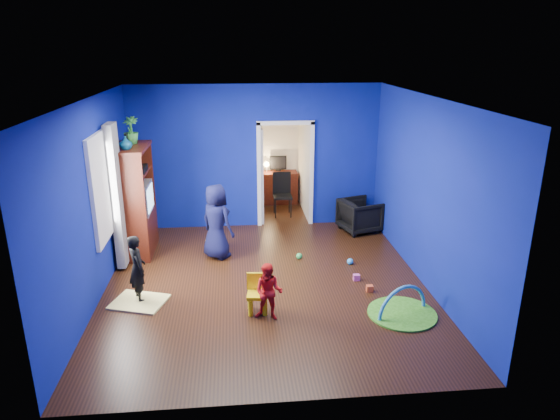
{
  "coord_description": "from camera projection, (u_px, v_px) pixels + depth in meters",
  "views": [
    {
      "loc": [
        -0.45,
        -7.12,
        3.64
      ],
      "look_at": [
        0.27,
        0.4,
        1.11
      ],
      "focal_mm": 32.0,
      "sensor_mm": 36.0,
      "label": 1
    }
  ],
  "objects": [
    {
      "name": "wall_back",
      "position": [
        256.0,
        157.0,
        10.06
      ],
      "size": [
        5.0,
        0.02,
        2.9
      ],
      "primitive_type": "cube",
      "color": "navy",
      "rests_on": "floor"
    },
    {
      "name": "ceiling",
      "position": [
        264.0,
        99.0,
        7.0
      ],
      "size": [
        5.0,
        5.5,
        0.01
      ],
      "primitive_type": "cube",
      "color": "white",
      "rests_on": "wall_back"
    },
    {
      "name": "potted_plant",
      "position": [
        131.0,
        130.0,
        8.69
      ],
      "size": [
        0.29,
        0.29,
        0.47
      ],
      "primitive_type": "imported",
      "rotation": [
        0.0,
        0.0,
        -0.11
      ],
      "color": "green",
      "rests_on": "tv_armoire"
    },
    {
      "name": "hopper_ball",
      "position": [
        215.0,
        242.0,
        9.11
      ],
      "size": [
        0.37,
        0.37,
        0.37
      ],
      "primitive_type": "sphere",
      "color": "yellow",
      "rests_on": "floor"
    },
    {
      "name": "armchair",
      "position": [
        360.0,
        215.0,
        10.08
      ],
      "size": [
        0.91,
        0.89,
        0.66
      ],
      "primitive_type": "imported",
      "rotation": [
        0.0,
        0.0,
        1.88
      ],
      "color": "black",
      "rests_on": "floor"
    },
    {
      "name": "desk_lamp",
      "position": [
        266.0,
        164.0,
        11.73
      ],
      "size": [
        0.14,
        0.14,
        0.14
      ],
      "primitive_type": "sphere",
      "color": "#FFD88C",
      "rests_on": "study_desk"
    },
    {
      "name": "child_black",
      "position": [
        137.0,
        268.0,
        7.29
      ],
      "size": [
        0.39,
        0.44,
        1.02
      ],
      "primitive_type": "imported",
      "rotation": [
        0.0,
        0.0,
        2.04
      ],
      "color": "black",
      "rests_on": "floor"
    },
    {
      "name": "vase",
      "position": [
        126.0,
        143.0,
        8.24
      ],
      "size": [
        0.28,
        0.28,
        0.22
      ],
      "primitive_type": "imported",
      "rotation": [
        0.0,
        0.0,
        -0.4
      ],
      "color": "#0C5D62",
      "rests_on": "tv_armoire"
    },
    {
      "name": "book_shelf",
      "position": [
        278.0,
        117.0,
        11.46
      ],
      "size": [
        0.88,
        0.24,
        0.04
      ],
      "primitive_type": "cube",
      "color": "white",
      "rests_on": "study_desk"
    },
    {
      "name": "wall_left",
      "position": [
        93.0,
        202.0,
        7.24
      ],
      "size": [
        0.02,
        5.5,
        2.9
      ],
      "primitive_type": "cube",
      "color": "navy",
      "rests_on": "floor"
    },
    {
      "name": "toy_arch",
      "position": [
        402.0,
        313.0,
        7.04
      ],
      "size": [
        0.81,
        0.38,
        0.86
      ],
      "primitive_type": "torus",
      "rotation": [
        1.57,
        0.0,
        0.4
      ],
      "color": "#3F8CD8",
      "rests_on": "floor"
    },
    {
      "name": "tv_armoire",
      "position": [
        135.0,
        200.0,
        8.87
      ],
      "size": [
        0.58,
        1.14,
        1.96
      ],
      "primitive_type": "cube",
      "color": "#3D180A",
      "rests_on": "floor"
    },
    {
      "name": "crt_tv",
      "position": [
        137.0,
        198.0,
        8.86
      ],
      "size": [
        0.46,
        0.7,
        0.54
      ],
      "primitive_type": "cube",
      "color": "silver",
      "rests_on": "tv_armoire"
    },
    {
      "name": "toy_3",
      "position": [
        356.0,
        277.0,
        8.04
      ],
      "size": [
        0.1,
        0.08,
        0.1
      ],
      "primitive_type": "cube",
      "color": "#D8519E",
      "rests_on": "floor"
    },
    {
      "name": "play_mat",
      "position": [
        402.0,
        313.0,
        7.05
      ],
      "size": [
        0.97,
        0.97,
        0.03
      ],
      "primitive_type": "cylinder",
      "color": "#429221",
      "rests_on": "floor"
    },
    {
      "name": "window_left",
      "position": [
        99.0,
        189.0,
        7.54
      ],
      "size": [
        0.03,
        0.95,
        1.55
      ],
      "primitive_type": "cube",
      "color": "white",
      "rests_on": "wall_left"
    },
    {
      "name": "toy_2",
      "position": [
        299.0,
        256.0,
        8.85
      ],
      "size": [
        0.11,
        0.11,
        0.11
      ],
      "primitive_type": "sphere",
      "color": "green",
      "rests_on": "floor"
    },
    {
      "name": "desk_monitor",
      "position": [
        278.0,
        163.0,
        11.81
      ],
      "size": [
        0.4,
        0.05,
        0.32
      ],
      "primitive_type": "cube",
      "color": "black",
      "rests_on": "study_desk"
    },
    {
      "name": "alcove",
      "position": [
        281.0,
        157.0,
        11.0
      ],
      "size": [
        1.0,
        1.75,
        2.5
      ],
      "primitive_type": null,
      "color": "silver",
      "rests_on": "floor"
    },
    {
      "name": "study_desk",
      "position": [
        279.0,
        187.0,
        11.88
      ],
      "size": [
        0.88,
        0.44,
        0.75
      ],
      "primitive_type": "cube",
      "color": "#3D140A",
      "rests_on": "floor"
    },
    {
      "name": "toy_0",
      "position": [
        370.0,
        288.0,
        7.68
      ],
      "size": [
        0.1,
        0.08,
        0.1
      ],
      "primitive_type": "cube",
      "color": "#E14D25",
      "rests_on": "floor"
    },
    {
      "name": "child_navy",
      "position": [
        217.0,
        222.0,
        8.73
      ],
      "size": [
        0.77,
        0.76,
        1.34
      ],
      "primitive_type": "imported",
      "rotation": [
        0.0,
        0.0,
        2.4
      ],
      "color": "#0F1038",
      "rests_on": "floor"
    },
    {
      "name": "toy_1",
      "position": [
        350.0,
        261.0,
        8.63
      ],
      "size": [
        0.11,
        0.11,
        0.11
      ],
      "primitive_type": "sphere",
      "color": "#2991E8",
      "rests_on": "floor"
    },
    {
      "name": "toddler_red",
      "position": [
        269.0,
        292.0,
        6.81
      ],
      "size": [
        0.47,
        0.41,
        0.82
      ],
      "primitive_type": "imported",
      "rotation": [
        0.0,
        0.0,
        -0.3
      ],
      "color": "red",
      "rests_on": "floor"
    },
    {
      "name": "kid_chair",
      "position": [
        257.0,
        296.0,
        7.04
      ],
      "size": [
        0.31,
        0.31,
        0.5
      ],
      "primitive_type": "cube",
      "rotation": [
        0.0,
        0.0,
        -0.12
      ],
      "color": "yellow",
      "rests_on": "floor"
    },
    {
      "name": "curtain",
      "position": [
        117.0,
        197.0,
        8.16
      ],
      "size": [
        0.14,
        0.42,
        2.4
      ],
      "primitive_type": "cube",
      "color": "slate",
      "rests_on": "floor"
    },
    {
      "name": "wall_front",
      "position": [
        283.0,
        279.0,
        4.87
      ],
      "size": [
        5.0,
        0.02,
        2.9
      ],
      "primitive_type": "cube",
      "color": "navy",
      "rests_on": "floor"
    },
    {
      "name": "floor",
      "position": [
        266.0,
        284.0,
        7.92
      ],
      "size": [
        5.0,
        5.5,
        0.01
      ],
      "primitive_type": "cube",
      "color": "black",
      "rests_on": "ground"
    },
    {
      "name": "folding_chair",
      "position": [
        283.0,
        196.0,
        10.94
      ],
      "size": [
        0.4,
        0.4,
        0.92
      ],
      "primitive_type": "cube",
      "color": "black",
      "rests_on": "floor"
    },
    {
      "name": "wall_right",
      "position": [
        426.0,
        193.0,
        7.69
      ],
      "size": [
        0.02,
        5.5,
        2.9
      ],
      "primitive_type": "cube",
      "color": "navy",
      "rests_on": "floor"
    },
    {
      "name": "yellow_blanket",
      "position": [
        139.0,
        302.0,
        7.35
      ],
      "size": [
        0.9,
        0.8,
        0.03
      ],
      "primitive_type": "cube",
      "rotation": [
        0.0,
        0.0,
        -0.32
      ],
      "color": "#F2E07A",
      "rests_on": "floor"
    },
    {
      "name": "doorway",
      "position": [
        285.0,
        176.0,
        10.24
      ],
      "size": [
        1.16,
        0.1,
        2.1
      ],
      "primitive_type": "cube",
      "color": "white",
      "rests_on": "floor"
    }
  ]
}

